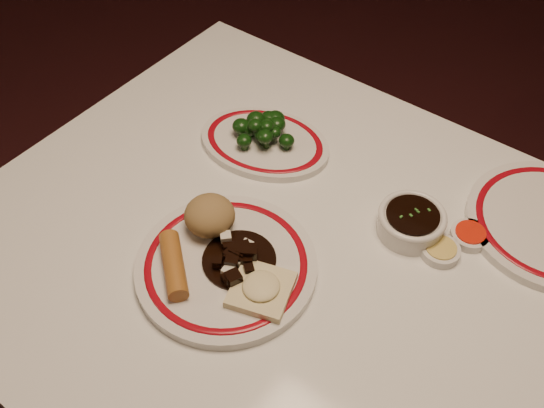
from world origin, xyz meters
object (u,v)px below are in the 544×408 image
at_px(soy_bowl, 411,223).
at_px(fried_wonton, 261,289).
at_px(spring_roll, 174,265).
at_px(stirfry_heap, 238,257).
at_px(broccoli_pile, 264,128).
at_px(dining_table, 319,299).
at_px(rice_mound, 210,215).
at_px(broccoli_plate, 265,143).
at_px(main_plate, 226,266).

bearing_deg(soy_bowl, fried_wonton, -114.17).
relative_size(spring_roll, soy_bowl, 1.06).
bearing_deg(spring_roll, stirfry_heap, -3.52).
relative_size(spring_roll, broccoli_pile, 0.96).
bearing_deg(fried_wonton, broccoli_pile, 126.89).
bearing_deg(broccoli_pile, stirfry_heap, -60.33).
bearing_deg(spring_roll, fried_wonton, -29.79).
height_order(dining_table, spring_roll, spring_roll).
bearing_deg(broccoli_pile, dining_table, -34.77).
height_order(rice_mound, soy_bowl, rice_mound).
bearing_deg(broccoli_plate, dining_table, -34.47).
distance_m(rice_mound, spring_roll, 0.10).
bearing_deg(spring_roll, broccoli_plate, 52.11).
bearing_deg(main_plate, rice_mound, 148.40).
bearing_deg(stirfry_heap, soy_bowl, 52.58).
xyz_separation_m(rice_mound, soy_bowl, (0.26, 0.21, -0.03)).
bearing_deg(rice_mound, broccoli_plate, 105.15).
relative_size(broccoli_plate, broccoli_pile, 2.36).
relative_size(rice_mound, soy_bowl, 0.75).
bearing_deg(fried_wonton, spring_roll, -159.14).
bearing_deg(dining_table, rice_mound, -163.58).
distance_m(fried_wonton, broccoli_pile, 0.35).
relative_size(rice_mound, stirfry_heap, 0.71).
bearing_deg(main_plate, fried_wonton, -7.15).
relative_size(stirfry_heap, soy_bowl, 1.06).
distance_m(dining_table, broccoli_pile, 0.33).
distance_m(fried_wonton, stirfry_heap, 0.07).
bearing_deg(spring_roll, rice_mound, 46.64).
distance_m(rice_mound, broccoli_pile, 0.24).
height_order(fried_wonton, stirfry_heap, stirfry_heap).
bearing_deg(main_plate, broccoli_plate, 115.65).
height_order(fried_wonton, broccoli_pile, broccoli_pile).
bearing_deg(rice_mound, dining_table, 16.42).
height_order(dining_table, main_plate, main_plate).
bearing_deg(broccoli_plate, soy_bowl, -3.22).
height_order(broccoli_pile, soy_bowl, broccoli_pile).
distance_m(rice_mound, stirfry_heap, 0.09).
xyz_separation_m(rice_mound, fried_wonton, (0.14, -0.05, -0.02)).
bearing_deg(rice_mound, stirfry_heap, -19.08).
xyz_separation_m(broccoli_pile, soy_bowl, (0.33, -0.02, -0.02)).
distance_m(spring_roll, stirfry_heap, 0.10).
xyz_separation_m(broccoli_plate, broccoli_pile, (-0.01, 0.01, 0.03)).
relative_size(main_plate, broccoli_pile, 2.62).
xyz_separation_m(dining_table, soy_bowl, (0.07, 0.15, 0.11)).
bearing_deg(main_plate, soy_bowl, 52.00).
xyz_separation_m(dining_table, broccoli_pile, (-0.25, 0.17, 0.13)).
xyz_separation_m(broccoli_plate, soy_bowl, (0.32, -0.02, 0.01)).
bearing_deg(dining_table, broccoli_plate, 145.53).
distance_m(dining_table, main_plate, 0.18).
distance_m(spring_roll, soy_bowl, 0.39).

